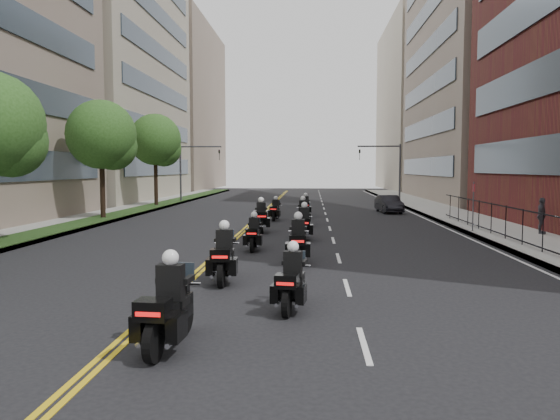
% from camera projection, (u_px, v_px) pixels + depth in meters
% --- Properties ---
extents(ground, '(160.00, 160.00, 0.00)m').
position_uv_depth(ground, '(197.00, 342.00, 10.52)').
color(ground, black).
rests_on(ground, ground).
extents(sidewalk_right, '(4.00, 90.00, 0.15)m').
position_uv_depth(sidewalk_right, '(466.00, 220.00, 34.70)').
color(sidewalk_right, gray).
rests_on(sidewalk_right, ground).
extents(sidewalk_left, '(4.00, 90.00, 0.15)m').
position_uv_depth(sidewalk_left, '(97.00, 218.00, 36.10)').
color(sidewalk_left, gray).
rests_on(sidewalk_left, ground).
extents(grass_strip, '(2.00, 90.00, 0.04)m').
position_uv_depth(grass_strip, '(109.00, 216.00, 36.05)').
color(grass_strip, '#1A3914').
rests_on(grass_strip, sidewalk_left).
extents(building_right_tan, '(15.11, 28.00, 30.00)m').
position_uv_depth(building_right_tan, '(501.00, 54.00, 55.89)').
color(building_right_tan, '#7E6C5C').
rests_on(building_right_tan, ground).
extents(building_right_far, '(15.00, 28.00, 26.00)m').
position_uv_depth(building_right_far, '(435.00, 107.00, 85.91)').
color(building_right_far, '#A19581').
rests_on(building_right_far, ground).
extents(building_left_mid, '(16.11, 28.00, 34.00)m').
position_uv_depth(building_left_mid, '(86.00, 40.00, 58.27)').
color(building_left_mid, '#A19581').
rests_on(building_left_mid, ground).
extents(building_left_far, '(16.00, 28.00, 26.00)m').
position_uv_depth(building_left_far, '(163.00, 108.00, 88.44)').
color(building_left_far, '#7E6C5C').
rests_on(building_left_far, ground).
extents(iron_fence, '(0.05, 28.00, 1.50)m').
position_uv_depth(iron_fence, '(532.00, 229.00, 21.76)').
color(iron_fence, black).
rests_on(iron_fence, sidewalk_right).
extents(street_trees, '(4.40, 38.40, 7.98)m').
position_uv_depth(street_trees, '(65.00, 135.00, 29.29)').
color(street_trees, black).
rests_on(street_trees, ground).
extents(traffic_signal_right, '(4.09, 0.20, 5.60)m').
position_uv_depth(traffic_signal_right, '(390.00, 164.00, 51.49)').
color(traffic_signal_right, '#3F3F44').
rests_on(traffic_signal_right, ground).
extents(traffic_signal_left, '(4.09, 0.20, 5.60)m').
position_uv_depth(traffic_signal_left, '(190.00, 164.00, 52.60)').
color(traffic_signal_left, '#3F3F44').
rests_on(traffic_signal_left, ground).
extents(motorcycle_0, '(0.65, 2.49, 1.84)m').
position_uv_depth(motorcycle_0, '(168.00, 310.00, 10.11)').
color(motorcycle_0, black).
rests_on(motorcycle_0, ground).
extents(motorcycle_1, '(0.67, 2.21, 1.63)m').
position_uv_depth(motorcycle_1, '(292.00, 283.00, 12.86)').
color(motorcycle_1, black).
rests_on(motorcycle_1, ground).
extents(motorcycle_2, '(0.59, 2.47, 1.82)m').
position_uv_depth(motorcycle_2, '(224.00, 258.00, 16.00)').
color(motorcycle_2, black).
rests_on(motorcycle_2, ground).
extents(motorcycle_3, '(0.56, 2.45, 1.81)m').
position_uv_depth(motorcycle_3, '(298.00, 243.00, 19.22)').
color(motorcycle_3, black).
rests_on(motorcycle_3, ground).
extents(motorcycle_4, '(0.49, 2.14, 1.58)m').
position_uv_depth(motorcycle_4, '(254.00, 235.00, 22.22)').
color(motorcycle_4, black).
rests_on(motorcycle_4, ground).
extents(motorcycle_5, '(0.55, 2.40, 1.77)m').
position_uv_depth(motorcycle_5, '(304.00, 225.00, 25.48)').
color(motorcycle_5, black).
rests_on(motorcycle_5, ground).
extents(motorcycle_6, '(0.73, 2.48, 1.84)m').
position_uv_depth(motorcycle_6, '(261.00, 218.00, 28.49)').
color(motorcycle_6, black).
rests_on(motorcycle_6, ground).
extents(motorcycle_7, '(0.57, 2.36, 1.74)m').
position_uv_depth(motorcycle_7, '(303.00, 214.00, 31.57)').
color(motorcycle_7, black).
rests_on(motorcycle_7, ground).
extents(motorcycle_8, '(0.58, 2.12, 1.56)m').
position_uv_depth(motorcycle_8, '(275.00, 211.00, 34.96)').
color(motorcycle_8, black).
rests_on(motorcycle_8, ground).
extents(motorcycle_9, '(0.51, 2.21, 1.63)m').
position_uv_depth(motorcycle_9, '(306.00, 207.00, 37.89)').
color(motorcycle_9, black).
rests_on(motorcycle_9, ground).
extents(parked_sedan, '(1.79, 4.08, 1.30)m').
position_uv_depth(parked_sedan, '(389.00, 204.00, 41.02)').
color(parked_sedan, black).
rests_on(parked_sedan, ground).
extents(pedestrian_c, '(0.89, 1.11, 1.77)m').
position_uv_depth(pedestrian_c, '(541.00, 216.00, 26.54)').
color(pedestrian_c, '#3D3D44').
rests_on(pedestrian_c, sidewalk_right).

